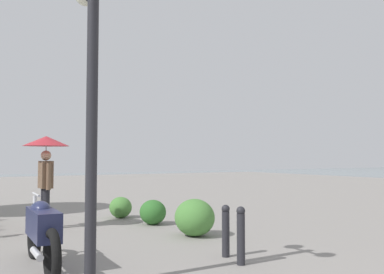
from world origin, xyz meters
The scene contains 8 objects.
lamppost centered at (4.28, 1.25, 2.57)m, with size 0.98×0.28×3.83m.
motorcycle centered at (5.48, 1.59, 0.50)m, with size 2.17×0.36×1.06m.
pedestrian centered at (8.82, 0.92, 1.60)m, with size 1.00×1.00×2.03m.
bollard_near centered at (4.19, -0.93, 0.44)m, with size 0.13×0.13×0.84m.
bollard_mid centered at (4.70, -1.02, 0.42)m, with size 0.13×0.13×0.81m.
shrub_low centered at (9.50, -1.08, 0.27)m, with size 0.63×0.57×0.54m.
shrub_round centered at (8.12, -1.35, 0.29)m, with size 0.67×0.60×0.57m.
shrub_wide centered at (6.41, -1.47, 0.37)m, with size 0.86×0.77×0.73m.
Camera 1 is at (-0.66, 2.72, 1.55)m, focal length 38.49 mm.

